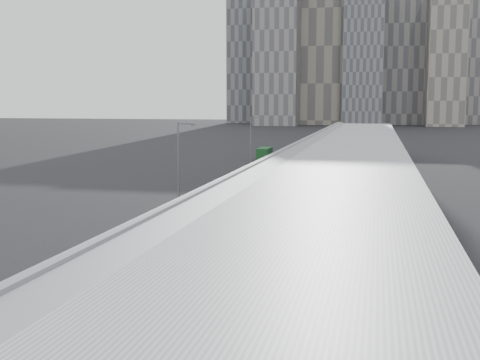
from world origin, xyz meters
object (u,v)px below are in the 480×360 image
(street_lamp_far, at_px, (252,141))
(bus_6, at_px, (296,162))
(bus_1, at_px, (128,284))
(bus_9, at_px, (319,146))
(bus_4, at_px, (263,187))
(street_lamp_near, at_px, (180,160))
(suv, at_px, (292,150))
(shipping_container, at_px, (264,154))
(bus_7, at_px, (302,157))
(bus_8, at_px, (313,151))
(bus_5, at_px, (275,173))
(bus_3, at_px, (239,200))
(bus_2, at_px, (190,234))

(street_lamp_far, bearing_deg, bus_6, 26.77)
(bus_1, bearing_deg, bus_9, 93.55)
(bus_6, relative_size, bus_9, 1.14)
(bus_4, bearing_deg, street_lamp_near, -125.02)
(bus_1, height_order, suv, bus_1)
(bus_6, xyz_separation_m, suv, (-6.03, 37.77, -0.91))
(bus_6, bearing_deg, shipping_container, 113.47)
(bus_7, bearing_deg, bus_8, 86.03)
(bus_9, height_order, shipping_container, bus_9)
(bus_7, relative_size, suv, 2.26)
(bus_1, distance_m, street_lamp_near, 32.56)
(bus_7, distance_m, shipping_container, 13.22)
(bus_1, xyz_separation_m, suv, (-5.74, 107.89, -0.72))
(bus_5, height_order, bus_8, bus_5)
(bus_6, height_order, suv, bus_6)
(shipping_container, bearing_deg, bus_7, -47.17)
(bus_7, bearing_deg, bus_4, -92.30)
(bus_5, distance_m, street_lamp_far, 13.80)
(bus_3, height_order, bus_6, bus_6)
(bus_1, bearing_deg, bus_2, 95.40)
(street_lamp_far, relative_size, suv, 1.61)
(bus_5, xyz_separation_m, shipping_container, (-8.32, 36.29, -0.40))
(bus_1, relative_size, bus_9, 1.02)
(bus_5, xyz_separation_m, bus_7, (0.63, 26.56, -0.02))
(bus_4, height_order, suv, bus_4)
(bus_4, distance_m, shipping_container, 50.78)
(bus_2, relative_size, suv, 2.24)
(bus_5, relative_size, suv, 2.28)
(bus_2, height_order, street_lamp_far, street_lamp_far)
(street_lamp_near, height_order, suv, street_lamp_near)
(bus_1, relative_size, bus_2, 0.96)
(bus_8, distance_m, street_lamp_near, 65.81)
(bus_8, relative_size, suv, 2.15)
(bus_1, bearing_deg, suv, 96.67)
(bus_2, xyz_separation_m, shipping_container, (-8.69, 78.14, -0.36))
(bus_2, distance_m, bus_9, 99.61)
(bus_2, distance_m, bus_7, 68.41)
(bus_2, relative_size, street_lamp_far, 1.39)
(street_lamp_far, bearing_deg, bus_2, -83.30)
(bus_2, bearing_deg, street_lamp_far, 100.61)
(bus_2, height_order, suv, bus_2)
(bus_4, bearing_deg, shipping_container, 102.90)
(bus_2, distance_m, bus_4, 28.18)
(street_lamp_near, bearing_deg, bus_3, -19.56)
(bus_2, xyz_separation_m, suv, (-5.34, 95.03, -0.78))
(bus_5, height_order, shipping_container, bus_5)
(bus_2, height_order, bus_9, bus_2)
(street_lamp_far, xyz_separation_m, shipping_container, (-2.38, 24.41, -4.17))
(bus_5, height_order, suv, bus_5)
(bus_6, bearing_deg, bus_3, -91.37)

